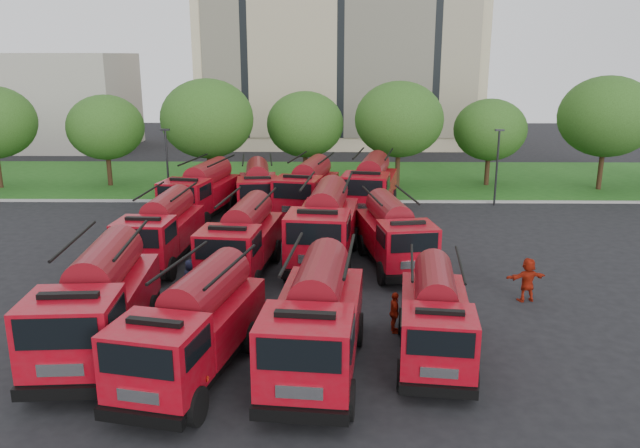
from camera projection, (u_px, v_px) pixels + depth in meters
The scene contains 31 objects.
ground at pixel (309, 301), 25.66m from camera, with size 140.00×140.00×0.00m, color black.
lawn at pixel (319, 179), 50.73m from camera, with size 70.00×16.00×0.12m, color #174612.
curb at pixel (317, 201), 42.92m from camera, with size 70.00×0.30×0.14m, color gray.
apartment_building at pixel (340, 30), 68.62m from camera, with size 30.00×14.18×25.00m.
side_building at pixel (43, 101), 67.17m from camera, with size 18.00×12.00×10.00m, color gray.
tree_1 at pixel (106, 127), 46.85m from camera, with size 5.71×5.71×6.98m.
tree_2 at pixel (207, 119), 45.10m from camera, with size 6.72×6.72×8.22m.
tree_3 at pixel (305, 124), 47.61m from camera, with size 5.88×5.88×7.19m.
tree_4 at pixel (399, 119), 45.93m from camera, with size 6.55×6.55×8.01m.
tree_5 at pixel (490, 130), 47.05m from camera, with size 5.46×5.46×6.68m.
tree_6 at pixel (607, 117), 45.20m from camera, with size 6.89×6.89×8.42m.
lamp_post_0 at pixel (167, 162), 41.62m from camera, with size 0.60×0.25×5.11m.
lamp_post_1 at pixel (497, 163), 41.36m from camera, with size 0.60×0.25×5.11m.
fire_truck_0 at pixel (98, 302), 20.89m from camera, with size 3.29×7.96×3.55m.
fire_truck_1 at pixel (194, 326), 19.38m from camera, with size 3.93×7.52×3.26m.
fire_truck_2 at pixel (316, 319), 19.69m from camera, with size 3.37×7.78×3.44m.
fire_truck_3 at pixel (435, 316), 20.56m from camera, with size 2.99×6.65×2.93m.
fire_truck_4 at pixel (162, 230), 30.18m from camera, with size 2.98×7.24×3.23m.
fire_truck_5 at pixel (243, 239), 28.54m from camera, with size 3.30×7.44×3.28m.
fire_truck_6 at pixel (325, 225), 30.21m from camera, with size 3.66×8.28×3.65m.
fire_truck_7 at pixel (394, 234), 29.63m from camera, with size 3.40×7.24×3.17m.
fire_truck_8 at pixel (202, 192), 38.22m from camera, with size 3.95×7.79×3.39m.
fire_truck_9 at pixel (258, 189), 39.47m from camera, with size 3.21×7.29×3.21m.
fire_truck_10 at pixel (308, 189), 38.95m from camera, with size 4.08×7.90×3.43m.
fire_truck_11 at pixel (371, 186), 39.53m from camera, with size 4.13×8.20×3.57m.
firefighter_0 at pixel (329, 387), 19.06m from camera, with size 0.56×0.41×1.54m, color maroon.
firefighter_1 at pixel (197, 410), 17.80m from camera, with size 0.95×0.52×1.95m, color maroon.
firefighter_2 at pixel (394, 332), 22.79m from camera, with size 0.91×0.52×1.55m, color maroon.
firefighter_3 at pixel (426, 370), 20.08m from camera, with size 1.13×0.58×1.74m, color black.
firefighter_4 at pixel (192, 299), 25.93m from camera, with size 0.84×0.55×1.72m, color black.
firefighter_5 at pixel (526, 301), 25.73m from camera, with size 1.72×0.74×1.85m, color maroon.
Camera 1 is at (0.73, -23.92, 9.80)m, focal length 35.00 mm.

